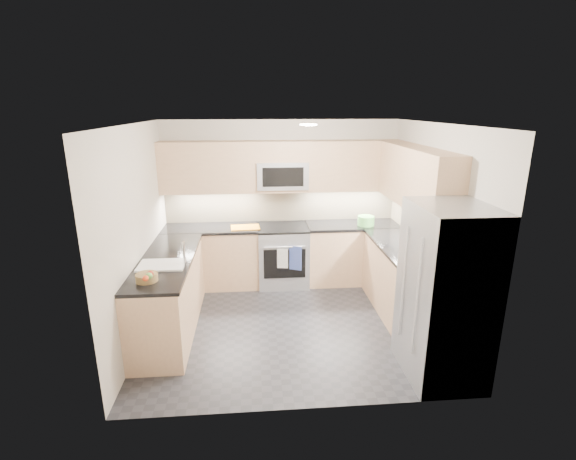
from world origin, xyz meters
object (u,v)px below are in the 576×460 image
at_px(microwave, 282,175).
at_px(fruit_basket, 147,277).
at_px(refrigerator, 445,293).
at_px(gas_range, 283,256).
at_px(utensil_bowl, 366,221).
at_px(cutting_board, 245,227).

xyz_separation_m(microwave, fruit_basket, (-1.56, -2.08, -0.72)).
relative_size(microwave, fruit_basket, 3.36).
relative_size(refrigerator, fruit_basket, 7.96).
xyz_separation_m(gas_range, utensil_bowl, (1.27, -0.08, 0.56)).
bearing_deg(refrigerator, fruit_basket, 171.14).
relative_size(utensil_bowl, fruit_basket, 1.12).
distance_m(gas_range, cutting_board, 0.75).
bearing_deg(utensil_bowl, refrigerator, -85.52).
height_order(refrigerator, utensil_bowl, refrigerator).
relative_size(microwave, cutting_board, 1.79).
height_order(utensil_bowl, cutting_board, utensil_bowl).
xyz_separation_m(gas_range, fruit_basket, (-1.56, -1.95, 0.53)).
bearing_deg(gas_range, utensil_bowl, -3.40).
xyz_separation_m(microwave, refrigerator, (1.45, -2.55, -0.80)).
distance_m(refrigerator, fruit_basket, 3.05).
distance_m(gas_range, refrigerator, 2.86).
height_order(refrigerator, fruit_basket, refrigerator).
bearing_deg(microwave, refrigerator, -60.38).
bearing_deg(utensil_bowl, fruit_basket, -146.42).
bearing_deg(microwave, fruit_basket, -126.96).
distance_m(microwave, cutting_board, 0.96).
bearing_deg(fruit_basket, gas_range, 51.33).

